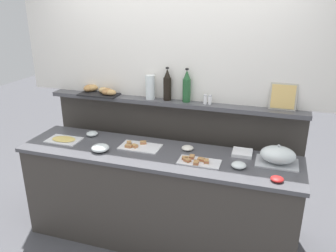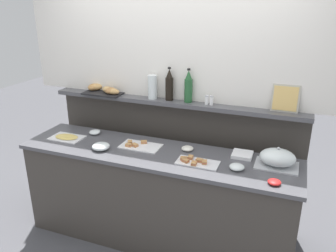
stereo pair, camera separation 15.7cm
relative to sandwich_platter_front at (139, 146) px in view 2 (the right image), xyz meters
name	(u,v)px [view 2 (the right image)]	position (x,y,z in m)	size (l,w,h in m)	color
ground_plane	(178,205)	(0.19, 0.54, -0.93)	(12.00, 12.00, 0.00)	#4C4C51
buffet_counter	(157,197)	(0.19, -0.06, -0.47)	(2.50, 0.62, 0.92)	#3D3833
back_ledge_unit	(175,155)	(0.19, 0.43, -0.26)	(2.51, 0.22, 1.28)	#3D3833
upper_wall_panel	(176,28)	(0.19, 0.45, 1.01)	(3.11, 0.08, 1.32)	white
sandwich_platter_front	(139,146)	(0.00, 0.00, 0.00)	(0.37, 0.21, 0.04)	white
sandwich_platter_side	(196,162)	(0.58, -0.14, 0.00)	(0.35, 0.17, 0.04)	silver
cold_cuts_platter	(67,137)	(-0.74, -0.08, 0.00)	(0.32, 0.21, 0.02)	white
serving_cloche	(277,158)	(1.21, 0.04, 0.06)	(0.34, 0.24, 0.17)	#B7BABF
glass_bowl_large	(95,132)	(-0.54, 0.11, 0.01)	(0.11, 0.11, 0.05)	silver
glass_bowl_medium	(101,147)	(-0.29, -0.18, 0.02)	(0.16, 0.16, 0.06)	silver
glass_bowl_small	(237,167)	(0.92, -0.13, 0.01)	(0.12, 0.12, 0.05)	silver
condiment_bowl_red	(274,182)	(1.21, -0.25, 0.01)	(0.10, 0.10, 0.03)	red
condiment_bowl_dark	(187,148)	(0.44, 0.08, 0.01)	(0.11, 0.11, 0.04)	silver
napkin_stack	(242,155)	(0.92, 0.14, 0.01)	(0.17, 0.17, 0.03)	white
wine_bottle_green	(188,87)	(0.34, 0.37, 0.49)	(0.08, 0.08, 0.32)	#23562D
wine_bottle_dark	(169,85)	(0.16, 0.36, 0.49)	(0.08, 0.08, 0.32)	black
salt_shaker	(207,100)	(0.53, 0.35, 0.39)	(0.03, 0.03, 0.09)	white
pepper_shaker	(211,100)	(0.57, 0.35, 0.39)	(0.03, 0.03, 0.09)	white
bread_basket	(103,90)	(-0.56, 0.35, 0.39)	(0.41, 0.26, 0.08)	black
framed_picture	(285,98)	(1.20, 0.39, 0.47)	(0.23, 0.05, 0.23)	#B2AD9E
water_carafe	(153,87)	(-0.01, 0.35, 0.47)	(0.09, 0.09, 0.23)	silver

